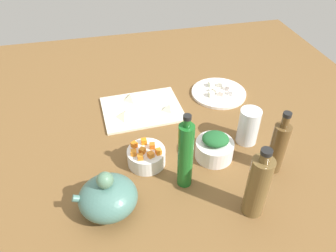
{
  "coord_description": "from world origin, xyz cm",
  "views": [
    {
      "loc": [
        20.73,
        88.85,
        83.04
      ],
      "look_at": [
        0.0,
        0.0,
        8.0
      ],
      "focal_mm": 34.86,
      "sensor_mm": 36.0,
      "label": 1
    }
  ],
  "objects_px": {
    "bowl_carrots": "(146,157)",
    "bottle_2": "(187,155)",
    "plate_tofu": "(219,93)",
    "bottle_1": "(278,147)",
    "bowl_greens": "(214,150)",
    "teapot": "(108,197)",
    "drinking_glass_0": "(248,126)",
    "bottle_0": "(258,186)",
    "cutting_board": "(142,109)"
  },
  "relations": [
    {
      "from": "bowl_carrots",
      "to": "bottle_2",
      "type": "relative_size",
      "value": 0.47
    },
    {
      "from": "plate_tofu",
      "to": "bowl_carrots",
      "type": "height_order",
      "value": "bowl_carrots"
    },
    {
      "from": "bowl_carrots",
      "to": "bottle_1",
      "type": "xyz_separation_m",
      "value": [
        -0.4,
        0.12,
        0.07
      ]
    },
    {
      "from": "bowl_greens",
      "to": "teapot",
      "type": "height_order",
      "value": "teapot"
    },
    {
      "from": "teapot",
      "to": "drinking_glass_0",
      "type": "height_order",
      "value": "teapot"
    },
    {
      "from": "teapot",
      "to": "drinking_glass_0",
      "type": "distance_m",
      "value": 0.55
    },
    {
      "from": "bowl_carrots",
      "to": "bowl_greens",
      "type": "bearing_deg",
      "value": 174.45
    },
    {
      "from": "teapot",
      "to": "bottle_0",
      "type": "distance_m",
      "value": 0.42
    },
    {
      "from": "cutting_board",
      "to": "drinking_glass_0",
      "type": "bearing_deg",
      "value": 141.39
    },
    {
      "from": "bowl_greens",
      "to": "drinking_glass_0",
      "type": "bearing_deg",
      "value": -160.26
    },
    {
      "from": "cutting_board",
      "to": "drinking_glass_0",
      "type": "relative_size",
      "value": 2.33
    },
    {
      "from": "plate_tofu",
      "to": "bowl_greens",
      "type": "bearing_deg",
      "value": 67.48
    },
    {
      "from": "bottle_1",
      "to": "bowl_carrots",
      "type": "bearing_deg",
      "value": -16.52
    },
    {
      "from": "plate_tofu",
      "to": "bottle_0",
      "type": "bearing_deg",
      "value": 79.08
    },
    {
      "from": "drinking_glass_0",
      "to": "bowl_carrots",
      "type": "bearing_deg",
      "value": 4.38
    },
    {
      "from": "plate_tofu",
      "to": "bowl_greens",
      "type": "height_order",
      "value": "bowl_greens"
    },
    {
      "from": "bowl_carrots",
      "to": "bottle_2",
      "type": "height_order",
      "value": "bottle_2"
    },
    {
      "from": "bottle_0",
      "to": "plate_tofu",
      "type": "bearing_deg",
      "value": -100.92
    },
    {
      "from": "bowl_greens",
      "to": "plate_tofu",
      "type": "bearing_deg",
      "value": -112.52
    },
    {
      "from": "bottle_1",
      "to": "teapot",
      "type": "bearing_deg",
      "value": 4.59
    },
    {
      "from": "bowl_carrots",
      "to": "teapot",
      "type": "height_order",
      "value": "teapot"
    },
    {
      "from": "plate_tofu",
      "to": "bowl_carrots",
      "type": "xyz_separation_m",
      "value": [
        0.38,
        0.34,
        0.02
      ]
    },
    {
      "from": "teapot",
      "to": "bottle_0",
      "type": "xyz_separation_m",
      "value": [
        -0.41,
        0.1,
        0.05
      ]
    },
    {
      "from": "cutting_board",
      "to": "bottle_1",
      "type": "xyz_separation_m",
      "value": [
        -0.37,
        0.42,
        0.09
      ]
    },
    {
      "from": "bowl_carrots",
      "to": "plate_tofu",
      "type": "bearing_deg",
      "value": -138.29
    },
    {
      "from": "teapot",
      "to": "drinking_glass_0",
      "type": "relative_size",
      "value": 1.35
    },
    {
      "from": "bottle_0",
      "to": "bottle_1",
      "type": "height_order",
      "value": "bottle_0"
    },
    {
      "from": "cutting_board",
      "to": "bowl_carrots",
      "type": "xyz_separation_m",
      "value": [
        0.03,
        0.3,
        0.02
      ]
    },
    {
      "from": "bowl_greens",
      "to": "bottle_1",
      "type": "height_order",
      "value": "bottle_1"
    },
    {
      "from": "drinking_glass_0",
      "to": "bottle_2",
      "type": "bearing_deg",
      "value": 27.75
    },
    {
      "from": "teapot",
      "to": "bottle_1",
      "type": "relative_size",
      "value": 0.79
    },
    {
      "from": "bowl_greens",
      "to": "bowl_carrots",
      "type": "bearing_deg",
      "value": -5.55
    },
    {
      "from": "cutting_board",
      "to": "bottle_1",
      "type": "height_order",
      "value": "bottle_1"
    },
    {
      "from": "bottle_2",
      "to": "drinking_glass_0",
      "type": "xyz_separation_m",
      "value": [
        -0.27,
        -0.14,
        -0.05
      ]
    },
    {
      "from": "bottle_0",
      "to": "teapot",
      "type": "bearing_deg",
      "value": -13.41
    },
    {
      "from": "bowl_carrots",
      "to": "bottle_1",
      "type": "distance_m",
      "value": 0.43
    },
    {
      "from": "plate_tofu",
      "to": "teapot",
      "type": "height_order",
      "value": "teapot"
    },
    {
      "from": "bottle_0",
      "to": "bowl_greens",
      "type": "bearing_deg",
      "value": -81.7
    },
    {
      "from": "teapot",
      "to": "bottle_1",
      "type": "height_order",
      "value": "bottle_1"
    },
    {
      "from": "bottle_1",
      "to": "bottle_2",
      "type": "xyz_separation_m",
      "value": [
        0.3,
        -0.01,
        0.02
      ]
    },
    {
      "from": "bottle_1",
      "to": "drinking_glass_0",
      "type": "distance_m",
      "value": 0.15
    },
    {
      "from": "teapot",
      "to": "bottle_1",
      "type": "xyz_separation_m",
      "value": [
        -0.54,
        -0.04,
        0.04
      ]
    },
    {
      "from": "cutting_board",
      "to": "teapot",
      "type": "distance_m",
      "value": 0.5
    },
    {
      "from": "cutting_board",
      "to": "bowl_greens",
      "type": "distance_m",
      "value": 0.38
    },
    {
      "from": "teapot",
      "to": "bowl_carrots",
      "type": "bearing_deg",
      "value": -130.53
    },
    {
      "from": "teapot",
      "to": "bottle_0",
      "type": "height_order",
      "value": "bottle_0"
    },
    {
      "from": "cutting_board",
      "to": "bottle_0",
      "type": "bearing_deg",
      "value": 112.49
    },
    {
      "from": "bottle_0",
      "to": "drinking_glass_0",
      "type": "height_order",
      "value": "bottle_0"
    },
    {
      "from": "plate_tofu",
      "to": "cutting_board",
      "type": "bearing_deg",
      "value": 6.65
    },
    {
      "from": "plate_tofu",
      "to": "bottle_1",
      "type": "xyz_separation_m",
      "value": [
        -0.02,
        0.46,
        0.09
      ]
    }
  ]
}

